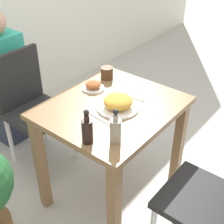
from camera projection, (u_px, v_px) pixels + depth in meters
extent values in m
plane|color=#B7B2A8|center=(112.00, 193.00, 2.32)|extent=(16.00, 16.00, 0.00)
cube|color=olive|center=(112.00, 108.00, 1.90)|extent=(0.82, 0.71, 0.04)
cube|color=olive|center=(114.00, 213.00, 1.72)|extent=(0.06, 0.06, 0.74)
cube|color=olive|center=(178.00, 147.00, 2.19)|extent=(0.06, 0.06, 0.74)
cube|color=olive|center=(41.00, 165.00, 2.04)|extent=(0.06, 0.06, 0.74)
cube|color=olive|center=(111.00, 117.00, 2.51)|extent=(0.06, 0.06, 0.74)
cube|color=black|center=(202.00, 200.00, 1.69)|extent=(0.42, 0.42, 0.04)
cylinder|color=white|center=(182.00, 195.00, 2.03)|extent=(0.03, 0.03, 0.44)
cube|color=black|center=(39.00, 114.00, 2.39)|extent=(0.42, 0.42, 0.04)
cube|color=black|center=(18.00, 79.00, 2.36)|extent=(0.40, 0.04, 0.44)
cylinder|color=white|center=(40.00, 160.00, 2.31)|extent=(0.03, 0.03, 0.44)
cylinder|color=white|center=(74.00, 136.00, 2.55)|extent=(0.03, 0.03, 0.44)
cylinder|color=white|center=(10.00, 140.00, 2.50)|extent=(0.03, 0.03, 0.44)
cylinder|color=white|center=(45.00, 120.00, 2.73)|extent=(0.03, 0.03, 0.44)
cylinder|color=white|center=(118.00, 108.00, 1.86)|extent=(0.25, 0.25, 0.01)
ellipsoid|color=gold|center=(118.00, 101.00, 1.83)|extent=(0.18, 0.18, 0.08)
cylinder|color=white|center=(93.00, 88.00, 2.05)|extent=(0.15, 0.15, 0.01)
ellipsoid|color=#A35128|center=(93.00, 85.00, 2.04)|extent=(0.10, 0.10, 0.04)
cylinder|color=#4C331E|center=(107.00, 73.00, 2.16)|extent=(0.09, 0.09, 0.08)
cylinder|color=black|center=(87.00, 132.00, 1.56)|extent=(0.06, 0.06, 0.13)
cylinder|color=black|center=(87.00, 118.00, 1.52)|extent=(0.03, 0.03, 0.04)
sphere|color=black|center=(86.00, 112.00, 1.50)|extent=(0.03, 0.03, 0.03)
cylinder|color=gray|center=(116.00, 131.00, 1.57)|extent=(0.06, 0.06, 0.13)
cylinder|color=gray|center=(116.00, 117.00, 1.52)|extent=(0.03, 0.03, 0.04)
sphere|color=black|center=(116.00, 112.00, 1.50)|extent=(0.03, 0.03, 0.03)
cube|color=silver|center=(101.00, 120.00, 1.76)|extent=(0.03, 0.20, 0.00)
cube|color=silver|center=(133.00, 98.00, 1.96)|extent=(0.03, 0.16, 0.00)
cube|color=#2D3347|center=(13.00, 116.00, 2.77)|extent=(0.28, 0.20, 0.45)
cube|color=#33B299|center=(2.00, 67.00, 2.51)|extent=(0.34, 0.22, 0.52)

